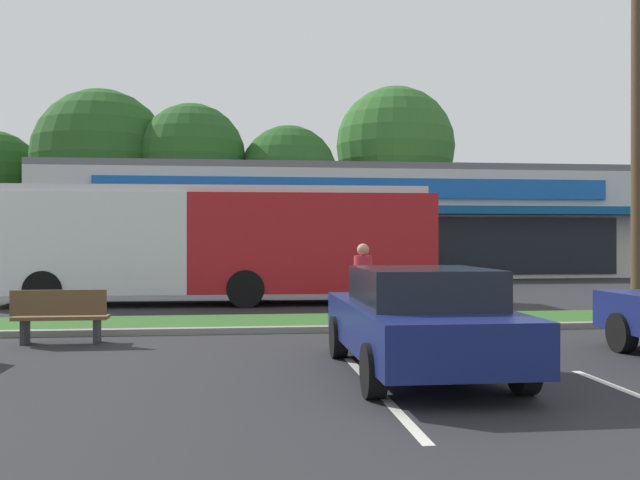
% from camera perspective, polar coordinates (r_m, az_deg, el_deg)
% --- Properties ---
extents(grass_median, '(56.00, 2.20, 0.12)m').
position_cam_1_polar(grass_median, '(15.68, 7.49, -6.36)').
color(grass_median, '#2D5B23').
rests_on(grass_median, ground_plane).
extents(curb_lip, '(56.00, 0.24, 0.12)m').
position_cam_1_polar(curb_lip, '(14.51, 8.68, -6.89)').
color(curb_lip, gray).
rests_on(curb_lip, ground_plane).
extents(parking_stripe_0, '(0.12, 4.80, 0.01)m').
position_cam_1_polar(parking_stripe_0, '(8.93, 4.51, -11.72)').
color(parking_stripe_0, silver).
rests_on(parking_stripe_0, ground_plane).
extents(storefront_building, '(28.60, 12.48, 5.24)m').
position_cam_1_polar(storefront_building, '(37.07, 1.67, 1.37)').
color(storefront_building, beige).
rests_on(storefront_building, ground_plane).
extents(tree_left, '(8.32, 8.32, 10.92)m').
position_cam_1_polar(tree_left, '(46.00, -17.00, 6.28)').
color(tree_left, '#473323').
rests_on(tree_left, ground_plane).
extents(tree_mid_left, '(6.40, 6.40, 9.90)m').
position_cam_1_polar(tree_mid_left, '(43.91, -10.15, 6.50)').
color(tree_mid_left, '#473323').
rests_on(tree_mid_left, ground_plane).
extents(tree_mid, '(5.92, 5.92, 8.72)m').
position_cam_1_polar(tree_mid, '(43.99, -2.52, 5.25)').
color(tree_mid, '#473323').
rests_on(tree_mid, ground_plane).
extents(tree_mid_right, '(7.77, 7.77, 11.77)m').
position_cam_1_polar(tree_mid_right, '(47.67, 6.00, 7.43)').
color(tree_mid_right, '#473323').
rests_on(tree_mid_right, ground_plane).
extents(utility_pole, '(3.07, 2.40, 11.03)m').
position_cam_1_polar(utility_pole, '(17.63, 23.58, 13.35)').
color(utility_pole, '#4C3826').
rests_on(utility_pole, ground_plane).
extents(city_bus, '(12.30, 2.91, 3.25)m').
position_cam_1_polar(city_bus, '(20.22, -8.53, -0.05)').
color(city_bus, '#AD191E').
rests_on(city_bus, ground_plane).
extents(bus_stop_bench, '(1.60, 0.45, 0.95)m').
position_cam_1_polar(bus_stop_bench, '(13.27, -19.96, -5.63)').
color(bus_stop_bench, brown).
rests_on(bus_stop_bench, ground_plane).
extents(car_3, '(2.01, 4.53, 1.44)m').
position_cam_1_polar(car_3, '(9.80, 7.94, -6.26)').
color(car_3, navy).
rests_on(car_3, ground_plane).
extents(pedestrian_mid, '(0.35, 0.35, 1.74)m').
position_cam_1_polar(pedestrian_mid, '(13.70, 3.44, -3.89)').
color(pedestrian_mid, '#726651').
rests_on(pedestrian_mid, ground_plane).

